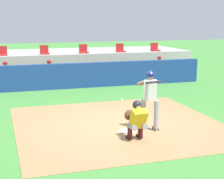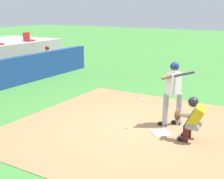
{
  "view_description": "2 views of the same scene",
  "coord_description": "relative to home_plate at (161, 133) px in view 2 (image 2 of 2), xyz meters",
  "views": [
    {
      "loc": [
        -3.57,
        -10.58,
        3.31
      ],
      "look_at": [
        0.0,
        0.7,
        1.0
      ],
      "focal_mm": 58.75,
      "sensor_mm": 36.0,
      "label": 1
    },
    {
      "loc": [
        -7.12,
        -3.53,
        3.19
      ],
      "look_at": [
        0.0,
        0.7,
        1.0
      ],
      "focal_mm": 49.48,
      "sensor_mm": 36.0,
      "label": 2
    }
  ],
  "objects": [
    {
      "name": "stadium_seat_5",
      "position": [
        5.42,
        10.18,
        1.51
      ],
      "size": [
        0.46,
        0.46,
        0.48
      ],
      "color": "#A51E1E",
      "rests_on": "stands_platform"
    },
    {
      "name": "batter_at_plate",
      "position": [
        0.69,
        -0.02,
        1.01
      ],
      "size": [
        0.58,
        0.87,
        1.8
      ],
      "color": "#99999E",
      "rests_on": "ground"
    },
    {
      "name": "home_plate",
      "position": [
        0.0,
        0.0,
        0.0
      ],
      "size": [
        0.62,
        0.62,
        0.02
      ],
      "primitive_type": "cube",
      "rotation": [
        0.0,
        0.0,
        0.79
      ],
      "color": "white",
      "rests_on": "dirt_infield"
    },
    {
      "name": "dugout_player_2",
      "position": [
        4.83,
        8.14,
        0.65
      ],
      "size": [
        0.49,
        0.7,
        1.3
      ],
      "color": "#939399",
      "rests_on": "ground"
    },
    {
      "name": "catcher_crouched",
      "position": [
        -0.02,
        -0.78,
        0.59
      ],
      "size": [
        0.5,
        1.76,
        1.13
      ],
      "color": "gray",
      "rests_on": "ground"
    },
    {
      "name": "dirt_infield",
      "position": [
        0.0,
        0.8,
        -0.02
      ],
      "size": [
        6.4,
        6.4,
        0.01
      ],
      "primitive_type": "cube",
      "color": "#9E754C",
      "rests_on": "ground"
    },
    {
      "name": "ground_plane",
      "position": [
        0.0,
        0.8,
        -0.02
      ],
      "size": [
        80.0,
        80.0,
        0.0
      ],
      "primitive_type": "plane",
      "color": "#428438"
    }
  ]
}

